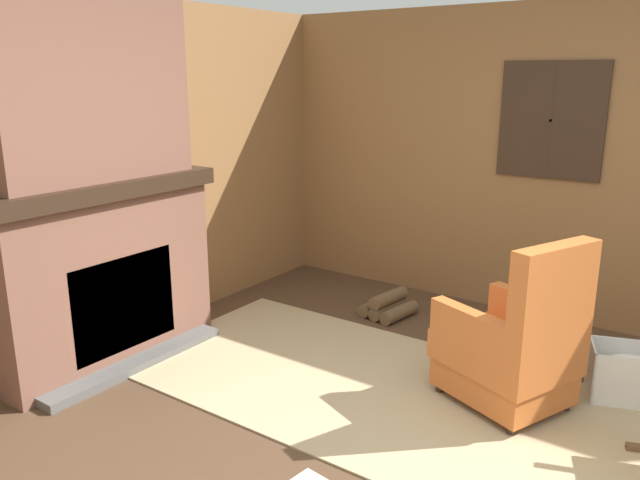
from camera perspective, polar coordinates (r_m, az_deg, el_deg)
name	(u,v)px	position (r m, az deg, el deg)	size (l,w,h in m)	color
ground_plane	(409,476)	(3.31, 8.12, -20.61)	(14.00, 14.00, 0.00)	#4C3523
wood_panel_wall_left	(75,181)	(4.50, -21.49, 5.07)	(0.06, 5.63, 2.45)	olive
wood_panel_wall_back	(569,166)	(5.16, 21.77, 6.29)	(5.63, 0.09, 2.45)	olive
fireplace_hearth	(106,273)	(4.44, -19.02, -2.83)	(0.61, 1.64, 1.26)	brown
chimney_breast	(87,86)	(4.26, -20.54, 13.03)	(0.35, 1.35, 1.18)	brown
area_rug	(410,399)	(3.95, 8.26, -14.21)	(3.74, 1.63, 0.01)	tan
armchair	(512,349)	(3.86, 17.19, -9.48)	(0.87, 0.81, 1.05)	#C6662D
firewood_stack	(388,306)	(5.15, 6.26, -6.05)	(0.39, 0.43, 0.21)	brown
laundry_basket	(629,374)	(4.27, 26.44, -10.92)	(0.52, 0.43, 0.33)	white
oil_lamp_vase	(30,170)	(4.11, -25.01, 5.84)	(0.10, 0.10, 0.31)	#47708E
storage_case	(111,166)	(4.42, -18.54, 6.46)	(0.13, 0.27, 0.14)	brown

